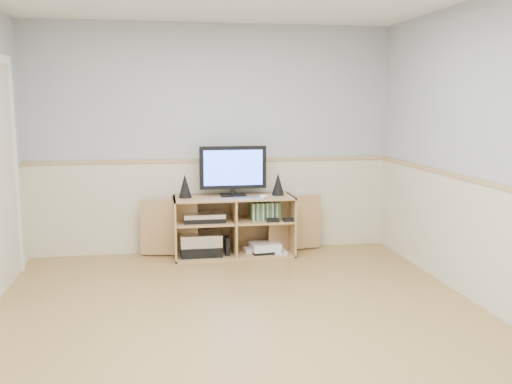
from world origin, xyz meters
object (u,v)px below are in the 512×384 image
monitor (233,169)px  game_consoles (264,248)px  media_cabinet (233,224)px  keyboard (249,198)px

monitor → game_consoles: (0.33, -0.06, -0.87)m
media_cabinet → game_consoles: bearing=-11.8°
keyboard → game_consoles: size_ratio=0.67×
monitor → keyboard: bearing=-52.7°
game_consoles → media_cabinet: bearing=168.2°
media_cabinet → monitor: (0.00, -0.01, 0.61)m
keyboard → media_cabinet: bearing=125.1°
media_cabinet → keyboard: keyboard is taller
media_cabinet → game_consoles: media_cabinet is taller
media_cabinet → monitor: bearing=-90.0°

